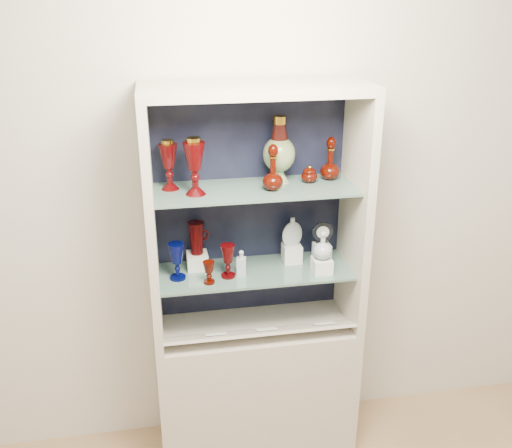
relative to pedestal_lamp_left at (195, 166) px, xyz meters
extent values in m
cube|color=beige|center=(0.27, 0.24, -0.20)|extent=(3.50, 0.02, 2.80)
cube|color=beige|center=(0.27, 0.02, -1.22)|extent=(1.00, 0.40, 0.75)
cube|color=black|center=(0.27, 0.21, -0.27)|extent=(0.98, 0.02, 1.15)
cube|color=beige|center=(-0.21, 0.02, -0.27)|extent=(0.04, 0.40, 1.15)
cube|color=beige|center=(0.75, 0.02, -0.27)|extent=(0.04, 0.40, 1.15)
cube|color=beige|center=(0.27, 0.02, 0.32)|extent=(1.00, 0.40, 0.04)
cube|color=slate|center=(0.27, 0.04, -0.55)|extent=(0.92, 0.34, 0.01)
cube|color=slate|center=(0.27, 0.04, -0.13)|extent=(0.92, 0.34, 0.01)
cube|color=beige|center=(0.27, -0.09, -0.82)|extent=(0.92, 0.17, 0.09)
cube|color=white|center=(0.59, -0.09, -0.80)|extent=(0.10, 0.06, 0.03)
cube|color=white|center=(0.30, -0.09, -0.80)|extent=(0.10, 0.06, 0.03)
cube|color=white|center=(0.06, -0.09, -0.80)|extent=(0.10, 0.06, 0.03)
cube|color=silver|center=(0.00, 0.11, -0.51)|extent=(0.10, 0.10, 0.08)
cube|color=silver|center=(0.47, 0.10, -0.50)|extent=(0.09, 0.09, 0.09)
cube|color=silver|center=(0.59, -0.04, -0.51)|extent=(0.09, 0.09, 0.07)
cube|color=silver|center=(0.61, 0.06, -0.50)|extent=(0.08, 0.08, 0.10)
camera|label=1|loc=(-0.16, -2.39, 0.71)|focal=40.00mm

